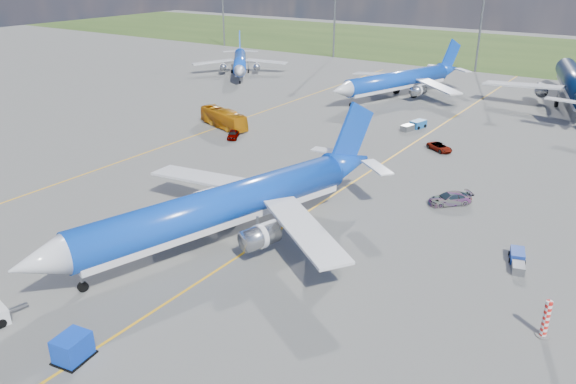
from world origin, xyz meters
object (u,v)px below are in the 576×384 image
Objects in this scene: bg_jet_n at (570,104)px; apron_bus at (224,118)px; service_car_b at (440,147)px; service_car_c at (450,199)px; main_airliner at (222,242)px; baggage_tug_w at (518,260)px; warning_post at (546,319)px; bg_jet_nw at (240,75)px; baggage_tug_c at (414,125)px; bg_jet_nnw at (396,97)px; service_car_a at (233,134)px; uld_container at (72,348)px.

apron_bus is (-44.50, -49.39, 1.50)m from bg_jet_n.
service_car_c reaches higher than service_car_b.
baggage_tug_w is (25.02, 11.64, 0.45)m from main_airliner.
warning_post is 0.73× the size of service_car_b.
baggage_tug_w is at bearing -92.71° from apron_bus.
service_car_b is at bearing 158.53° from service_car_c.
apron_bus is at bearing 33.10° from bg_jet_n.
baggage_tug_c is (52.57, -20.55, 0.56)m from bg_jet_nw.
bg_jet_nnw is 41.04m from service_car_a.
uld_container is 52.09m from service_car_a.
bg_jet_n reaches higher than service_car_c.
baggage_tug_w is at bearing 45.31° from uld_container.
uld_container is at bearing -62.55° from bg_jet_nnw.
uld_container is at bearing -96.03° from bg_jet_nw.
bg_jet_nw is 45.70m from apron_bus.
apron_bus is at bearing 112.19° from service_car_a.
warning_post is 29.27m from main_airliner.
bg_jet_nnw is at bearing 115.46° from main_airliner.
bg_jet_nnw is 68.18m from main_airliner.
bg_jet_nw is 66.83m from service_car_b.
uld_container is at bearing -154.92° from service_car_b.
service_car_a is at bearing 152.96° from warning_post.
service_car_b is at bearing 119.84° from warning_post.
bg_jet_nnw is 10.07× the size of service_car_a.
service_car_c is 0.89× the size of baggage_tug_c.
apron_bus reaches higher than warning_post.
bg_jet_nnw is 0.83× the size of bg_jet_n.
bg_jet_n is at bearing 97.73° from warning_post.
bg_jet_nnw is (40.96, -1.33, 0.00)m from bg_jet_nw.
bg_jet_nw is at bearing 143.21° from main_airliner.
service_car_a is 0.85× the size of baggage_tug_w.
service_car_c is at bearing -46.10° from baggage_tug_c.
warning_post is at bearing 29.49° from uld_container.
bg_jet_n is 82.70m from main_airliner.
warning_post is at bearing -57.60° from service_car_a.
baggage_tug_c is at bearing 70.22° from service_car_b.
bg_jet_nnw reaches higher than baggage_tug_w.
apron_bus is 34.67m from service_car_b.
apron_bus is (26.32, -37.33, 1.50)m from bg_jet_nw.
service_car_c is 30.68m from baggage_tug_c.
bg_jet_nnw reaches higher than service_car_c.
baggage_tug_c is (-24.80, 36.36, 0.11)m from baggage_tug_w.
service_car_a is 48.49m from baggage_tug_w.
apron_bus is 2.89× the size of service_car_a.
baggage_tug_w is (6.55, -68.97, 0.45)m from bg_jet_n.
uld_container is 0.52× the size of baggage_tug_w.
apron_bus is at bearing 110.98° from uld_container.
service_car_b is 0.84× the size of service_car_c.
main_airliner is 26.31m from service_car_c.
bg_jet_n reaches higher than service_car_a.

